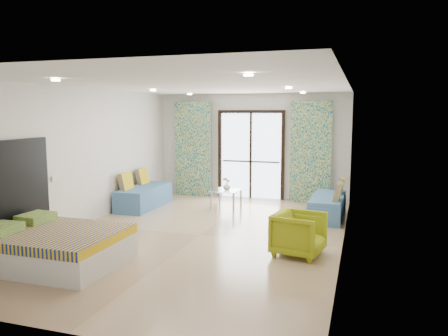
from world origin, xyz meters
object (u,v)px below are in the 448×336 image
(bed, at_px, (56,247))
(daybed_left, at_px, (144,196))
(daybed_right, at_px, (328,206))
(armchair, at_px, (299,232))
(coffee_table, at_px, (226,192))

(bed, relative_size, daybed_left, 1.03)
(daybed_right, distance_m, armchair, 2.65)
(coffee_table, distance_m, armchair, 3.64)
(bed, distance_m, daybed_left, 3.95)
(daybed_left, distance_m, coffee_table, 1.95)
(bed, bearing_deg, armchair, 24.35)
(bed, distance_m, armchair, 3.66)
(coffee_table, height_order, armchair, armchair)
(daybed_right, xyz_separation_m, coffee_table, (-2.37, 0.33, 0.11))
(daybed_right, height_order, coffee_table, daybed_right)
(daybed_right, xyz_separation_m, armchair, (-0.25, -2.63, 0.11))
(coffee_table, relative_size, armchair, 0.97)
(coffee_table, bearing_deg, daybed_right, -7.88)
(bed, height_order, daybed_right, daybed_right)
(coffee_table, xyz_separation_m, armchair, (2.11, -2.96, 0.00))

